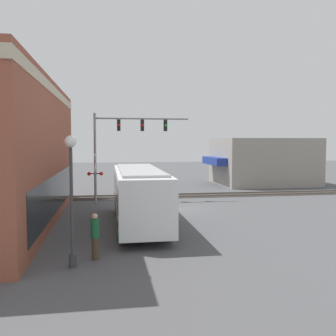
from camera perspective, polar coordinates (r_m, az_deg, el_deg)
ground_plane at (r=26.24m, az=0.88°, el=-6.26°), size 120.00×120.00×0.00m
shop_building at (r=42.91m, az=14.12°, el=1.02°), size 8.56×11.13×5.06m
city_bus at (r=21.02m, az=-4.44°, el=-3.98°), size 10.40×2.59×3.20m
traffic_signal_gantry at (r=30.12m, az=-6.72°, el=4.90°), size 0.42×7.61×6.94m
crossing_signal at (r=28.56m, az=-11.03°, el=-0.85°), size 1.41×1.18×3.81m
streetlamp at (r=14.26m, az=-14.51°, el=-3.17°), size 0.44×0.44×4.92m
rail_track_near at (r=32.09m, az=-0.97°, el=-4.32°), size 2.60×60.00×0.15m
parked_car_blue at (r=37.57m, az=-2.50°, el=-2.09°), size 4.86×1.82×1.47m
pedestrian_by_lamp at (r=15.36m, az=-11.05°, el=-10.11°), size 0.34×0.34×1.86m
pedestrian_near_bus at (r=21.66m, az=0.63°, el=-6.13°), size 0.34×0.34×1.70m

